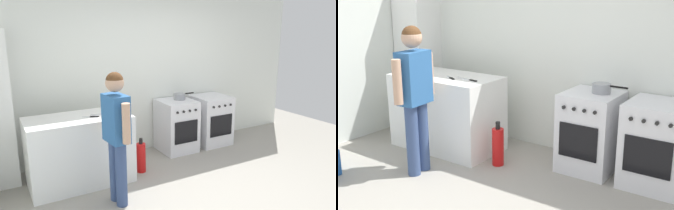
% 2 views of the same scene
% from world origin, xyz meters
% --- Properties ---
extents(back_wall, '(6.00, 0.10, 2.60)m').
position_xyz_m(back_wall, '(0.00, 1.95, 1.30)').
color(back_wall, silver).
rests_on(back_wall, ground).
extents(counter_unit, '(1.30, 0.70, 0.90)m').
position_xyz_m(counter_unit, '(-1.35, 1.20, 0.45)').
color(counter_unit, white).
rests_on(counter_unit, ground).
extents(oven_left, '(0.56, 0.62, 0.85)m').
position_xyz_m(oven_left, '(0.35, 1.58, 0.43)').
color(oven_left, silver).
rests_on(oven_left, ground).
extents(oven_right, '(0.59, 0.62, 0.85)m').
position_xyz_m(oven_right, '(1.05, 1.58, 0.43)').
color(oven_right, silver).
rests_on(oven_right, ground).
extents(pot, '(0.37, 0.19, 0.10)m').
position_xyz_m(pot, '(0.43, 1.62, 0.90)').
color(pot, gray).
rests_on(pot, oven_left).
extents(knife_bread, '(0.35, 0.10, 0.01)m').
position_xyz_m(knife_bread, '(-0.99, 1.17, 0.90)').
color(knife_bread, silver).
rests_on(knife_bread, counter_unit).
extents(knife_paring, '(0.20, 0.13, 0.01)m').
position_xyz_m(knife_paring, '(-1.19, 1.11, 0.91)').
color(knife_paring, silver).
rests_on(knife_paring, counter_unit).
extents(person, '(0.23, 0.57, 1.55)m').
position_xyz_m(person, '(-1.10, 0.47, 0.91)').
color(person, '#384C7A').
rests_on(person, ground).
extents(fire_extinguisher, '(0.13, 0.13, 0.50)m').
position_xyz_m(fire_extinguisher, '(-0.52, 1.10, 0.22)').
color(fire_extinguisher, red).
rests_on(fire_extinguisher, ground).
extents(larder_cabinet, '(0.48, 0.44, 2.00)m').
position_xyz_m(larder_cabinet, '(-2.30, 1.68, 1.00)').
color(larder_cabinet, white).
rests_on(larder_cabinet, ground).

